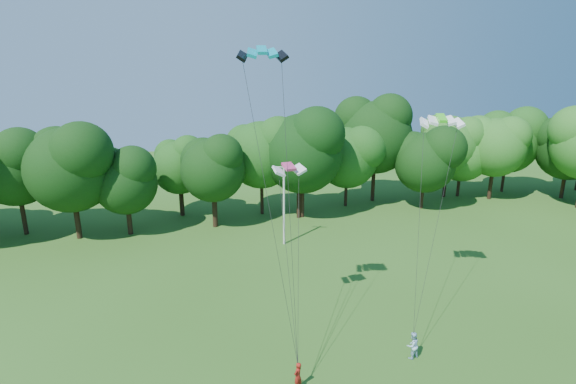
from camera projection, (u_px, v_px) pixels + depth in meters
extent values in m
cylinder|color=silver|center=(284.00, 205.00, 42.87)|extent=(0.20, 0.20, 7.92)
cube|color=silver|center=(284.00, 167.00, 41.82)|extent=(1.50, 0.66, 0.08)
imported|color=maroon|center=(298.00, 376.00, 24.24)|extent=(0.71, 0.68, 1.63)
imported|color=#AED5F1|center=(412.00, 345.00, 26.81)|extent=(0.95, 0.81, 1.71)
cube|color=#0594AA|center=(262.00, 50.00, 23.72)|extent=(2.73, 1.46, 0.52)
cube|color=#40DB20|center=(442.00, 118.00, 30.05)|extent=(3.04, 2.09, 0.51)
cube|color=#C6376C|center=(289.00, 167.00, 27.58)|extent=(2.13, 1.24, 0.38)
cylinder|color=#342114|center=(302.00, 196.00, 51.04)|extent=(0.49, 0.49, 4.87)
ellipsoid|color=black|center=(303.00, 141.00, 49.26)|extent=(9.74, 9.74, 10.62)
cylinder|color=black|center=(459.00, 182.00, 59.14)|extent=(0.50, 0.50, 3.99)
ellipsoid|color=#29631E|center=(463.00, 142.00, 57.67)|extent=(7.98, 7.98, 8.70)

